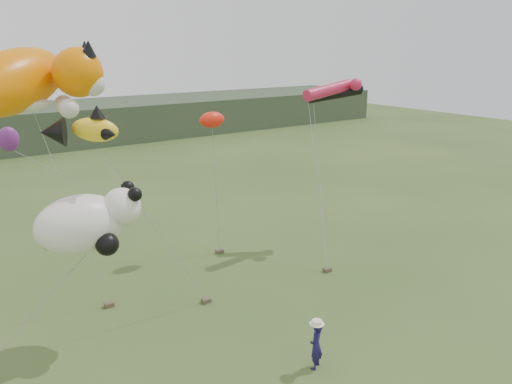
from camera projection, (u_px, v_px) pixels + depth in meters
ground at (305, 344)px, 17.64m from camera, size 120.00×120.00×0.00m
festival_attendant at (316, 345)px, 16.14m from camera, size 0.72×0.64×1.65m
sandbag_anchors at (183, 296)px, 20.86m from camera, size 15.26×5.22×0.18m
cat_kite at (28, 80)px, 17.48m from camera, size 6.29×4.68×3.10m
fish_kite at (80, 130)px, 16.27m from camera, size 2.67×1.74×1.30m
tube_kites at (336, 91)px, 25.39m from camera, size 3.93×2.09×1.30m
panda_kite at (88, 222)px, 16.75m from camera, size 3.52×2.28×2.19m
misc_kites at (126, 128)px, 23.21m from camera, size 9.59×4.15×1.52m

